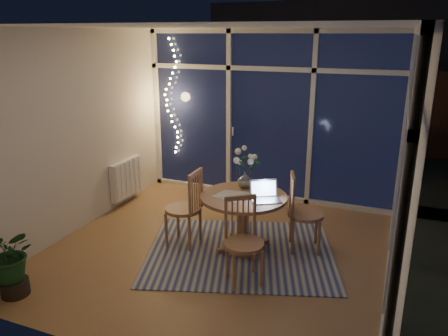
{
  "coord_description": "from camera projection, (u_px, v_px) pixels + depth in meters",
  "views": [
    {
      "loc": [
        1.85,
        -4.41,
        2.54
      ],
      "look_at": [
        -0.05,
        0.25,
        0.97
      ],
      "focal_mm": 35.0,
      "sensor_mm": 36.0,
      "label": 1
    }
  ],
  "objects": [
    {
      "name": "wall_front",
      "position": [
        114.0,
        211.0,
        3.17
      ],
      "size": [
        4.0,
        0.04,
        2.6
      ],
      "primitive_type": "cube",
      "color": "silver",
      "rests_on": "floor"
    },
    {
      "name": "wall_back",
      "position": [
        270.0,
        117.0,
        6.71
      ],
      "size": [
        4.0,
        0.04,
        2.6
      ],
      "primitive_type": "cube",
      "color": "silver",
      "rests_on": "floor"
    },
    {
      "name": "chair_left",
      "position": [
        183.0,
        207.0,
        5.34
      ],
      "size": [
        0.47,
        0.47,
        0.99
      ],
      "primitive_type": "cube",
      "rotation": [
        0.0,
        0.0,
        -1.55
      ],
      "color": "#8C5A3F",
      "rests_on": "floor"
    },
    {
      "name": "window_wall_back",
      "position": [
        269.0,
        117.0,
        6.67
      ],
      "size": [
        4.0,
        0.1,
        2.6
      ],
      "primitive_type": "cube",
      "color": "silver",
      "rests_on": "floor"
    },
    {
      "name": "potted_plant",
      "position": [
        11.0,
        261.0,
        4.32
      ],
      "size": [
        0.67,
        0.62,
        0.76
      ],
      "primitive_type": "imported",
      "rotation": [
        0.0,
        0.0,
        -0.34
      ],
      "color": "#17401E",
      "rests_on": "floor"
    },
    {
      "name": "floor",
      "position": [
        220.0,
        250.0,
        5.33
      ],
      "size": [
        4.0,
        4.0,
        0.0
      ],
      "primitive_type": "plane",
      "color": "#9A7043",
      "rests_on": "ground"
    },
    {
      "name": "flower_vase",
      "position": [
        245.0,
        179.0,
        5.39
      ],
      "size": [
        0.26,
        0.26,
        0.21
      ],
      "primitive_type": "imported",
      "rotation": [
        0.0,
        0.0,
        0.32
      ],
      "color": "silver",
      "rests_on": "dining_table"
    },
    {
      "name": "wall_right",
      "position": [
        410.0,
        167.0,
        4.22
      ],
      "size": [
        0.04,
        4.0,
        2.6
      ],
      "primitive_type": "cube",
      "color": "silver",
      "rests_on": "floor"
    },
    {
      "name": "garden_fence",
      "position": [
        313.0,
        108.0,
        9.92
      ],
      "size": [
        11.0,
        0.08,
        1.8
      ],
      "primitive_type": "cube",
      "color": "#392214",
      "rests_on": "ground"
    },
    {
      "name": "newspapers",
      "position": [
        233.0,
        196.0,
        5.12
      ],
      "size": [
        0.36,
        0.28,
        0.01
      ],
      "primitive_type": "cube",
      "rotation": [
        0.0,
        0.0,
        -0.07
      ],
      "color": "beige",
      "rests_on": "dining_table"
    },
    {
      "name": "rug",
      "position": [
        240.0,
        252.0,
        5.27
      ],
      "size": [
        2.65,
        2.37,
        0.01
      ],
      "primitive_type": "cube",
      "rotation": [
        0.0,
        0.0,
        0.32
      ],
      "color": "#B7AF95",
      "rests_on": "floor"
    },
    {
      "name": "bowl",
      "position": [
        265.0,
        192.0,
        5.21
      ],
      "size": [
        0.19,
        0.19,
        0.04
      ],
      "primitive_type": "imported",
      "rotation": [
        0.0,
        0.0,
        0.32
      ],
      "color": "silver",
      "rests_on": "dining_table"
    },
    {
      "name": "garden_patio",
      "position": [
        329.0,
        156.0,
        9.58
      ],
      "size": [
        12.0,
        6.0,
        0.1
      ],
      "primitive_type": "cube",
      "color": "black",
      "rests_on": "ground"
    },
    {
      "name": "garden_shrubs",
      "position": [
        250.0,
        145.0,
        8.49
      ],
      "size": [
        0.9,
        0.9,
        0.9
      ],
      "primitive_type": "sphere",
      "color": "black",
      "rests_on": "ground"
    },
    {
      "name": "chair_right",
      "position": [
        306.0,
        213.0,
        5.2
      ],
      "size": [
        0.56,
        0.56,
        0.98
      ],
      "primitive_type": "cube",
      "rotation": [
        0.0,
        0.0,
        1.87
      ],
      "color": "#8C5A3F",
      "rests_on": "floor"
    },
    {
      "name": "neighbour_roof",
      "position": [
        348.0,
        45.0,
        12.08
      ],
      "size": [
        7.0,
        3.0,
        2.2
      ],
      "primitive_type": "cube",
      "color": "#2E3037",
      "rests_on": "ground"
    },
    {
      "name": "ceiling",
      "position": [
        219.0,
        27.0,
        4.55
      ],
      "size": [
        4.0,
        4.0,
        0.0
      ],
      "primitive_type": "plane",
      "color": "silver",
      "rests_on": "wall_back"
    },
    {
      "name": "phone",
      "position": [
        249.0,
        199.0,
        5.03
      ],
      "size": [
        0.12,
        0.09,
        0.01
      ],
      "primitive_type": "cube",
      "rotation": [
        0.0,
        0.0,
        0.46
      ],
      "color": "black",
      "rests_on": "dining_table"
    },
    {
      "name": "wall_left",
      "position": [
        78.0,
        133.0,
        5.66
      ],
      "size": [
        0.04,
        4.0,
        2.6
      ],
      "primitive_type": "cube",
      "color": "silver",
      "rests_on": "floor"
    },
    {
      "name": "window_wall_right",
      "position": [
        406.0,
        166.0,
        4.23
      ],
      "size": [
        0.1,
        4.0,
        2.6
      ],
      "primitive_type": "cube",
      "color": "silver",
      "rests_on": "floor"
    },
    {
      "name": "radiator",
      "position": [
        126.0,
        178.0,
        6.7
      ],
      "size": [
        0.1,
        0.7,
        0.58
      ],
      "primitive_type": "cube",
      "color": "white",
      "rests_on": "wall_left"
    },
    {
      "name": "laptop",
      "position": [
        266.0,
        191.0,
        4.95
      ],
      "size": [
        0.42,
        0.41,
        0.24
      ],
      "primitive_type": null,
      "rotation": [
        0.0,
        0.0,
        0.55
      ],
      "color": "silver",
      "rests_on": "dining_table"
    },
    {
      "name": "fairy_lights",
      "position": [
        171.0,
        98.0,
        7.13
      ],
      "size": [
        0.24,
        0.1,
        1.85
      ],
      "primitive_type": null,
      "color": "#FFCF66",
      "rests_on": "window_wall_back"
    },
    {
      "name": "dining_table",
      "position": [
        243.0,
        223.0,
        5.26
      ],
      "size": [
        1.3,
        1.3,
        0.7
      ],
      "primitive_type": "cylinder",
      "rotation": [
        0.0,
        0.0,
        0.32
      ],
      "color": "#8C5A3F",
      "rests_on": "floor"
    },
    {
      "name": "chair_front",
      "position": [
        244.0,
        242.0,
        4.51
      ],
      "size": [
        0.61,
        0.61,
        0.94
      ],
      "primitive_type": "cube",
      "rotation": [
        0.0,
        0.0,
        0.62
      ],
      "color": "#8C5A3F",
      "rests_on": "floor"
    }
  ]
}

